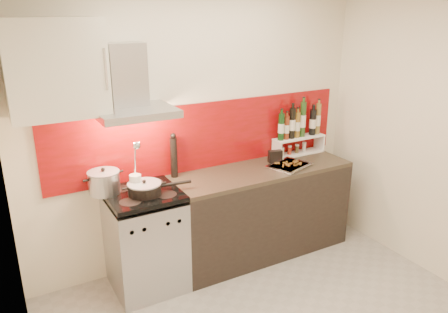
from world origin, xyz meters
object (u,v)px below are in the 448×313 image
pepper_mill (174,156)px  range_stove (146,241)px  baking_tray (289,165)px  counter (260,211)px  saute_pan (145,188)px  stock_pot (104,182)px

pepper_mill → range_stove: bearing=-150.6°
range_stove → baking_tray: (1.46, -0.09, 0.47)m
counter → saute_pan: bearing=-177.1°
saute_pan → counter: bearing=2.9°
range_stove → pepper_mill: pepper_mill is taller
stock_pot → baking_tray: 1.76m
range_stove → stock_pot: size_ratio=3.47×
range_stove → saute_pan: bearing=-81.1°
baking_tray → counter: bearing=160.6°
range_stove → saute_pan: saute_pan is taller
stock_pot → pepper_mill: pepper_mill is taller
saute_pan → pepper_mill: pepper_mill is taller
counter → stock_pot: (-1.48, 0.13, 0.56)m
counter → pepper_mill: bearing=165.6°
range_stove → pepper_mill: 0.79m
counter → pepper_mill: (-0.82, 0.21, 0.65)m
counter → baking_tray: bearing=-19.4°
counter → pepper_mill: 1.07m
pepper_mill → stock_pot: bearing=-172.7°
saute_pan → pepper_mill: size_ratio=1.30×
counter → saute_pan: size_ratio=3.33×
counter → saute_pan: saute_pan is taller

